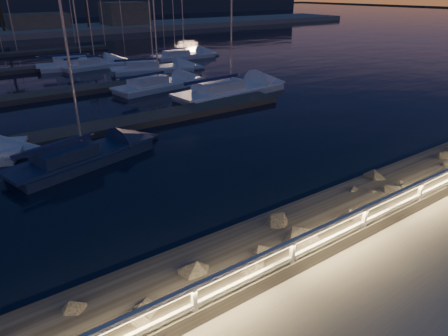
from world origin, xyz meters
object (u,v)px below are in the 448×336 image
at_px(sailboat_k, 80,64).
at_px(sailboat_d, 228,89).
at_px(guard_rail, 342,226).
at_px(sailboat_h, 151,68).
at_px(sailboat_g, 93,64).
at_px(sailboat_b, 80,156).
at_px(sailboat_c, 157,84).
at_px(sailboat_l, 182,55).

bearing_deg(sailboat_k, sailboat_d, -61.42).
height_order(guard_rail, sailboat_h, sailboat_h).
xyz_separation_m(sailboat_g, sailboat_h, (3.98, -5.34, 0.02)).
xyz_separation_m(guard_rail, sailboat_g, (4.75, 36.05, -0.98)).
bearing_deg(sailboat_b, sailboat_d, 11.47).
bearing_deg(sailboat_d, sailboat_h, 87.57).
xyz_separation_m(guard_rail, sailboat_k, (3.56, 36.70, -0.92)).
relative_size(sailboat_d, sailboat_g, 1.35).
distance_m(sailboat_g, sailboat_k, 1.36).
xyz_separation_m(sailboat_c, sailboat_d, (3.58, -5.05, 0.04)).
distance_m(sailboat_c, sailboat_h, 7.56).
height_order(sailboat_c, sailboat_l, sailboat_c).
relative_size(sailboat_d, sailboat_h, 1.18).
height_order(sailboat_b, sailboat_d, sailboat_d).
height_order(sailboat_d, sailboat_k, sailboat_d).
xyz_separation_m(guard_rail, sailboat_d, (9.43, 18.67, -0.91)).
relative_size(sailboat_k, sailboat_l, 1.14).
bearing_deg(sailboat_h, sailboat_k, 146.39).
height_order(sailboat_d, sailboat_g, sailboat_d).
relative_size(guard_rail, sailboat_l, 3.40).
bearing_deg(sailboat_d, sailboat_l, 65.52).
relative_size(sailboat_c, sailboat_d, 0.82).
xyz_separation_m(guard_rail, sailboat_c, (5.85, 23.72, -0.95)).
distance_m(sailboat_h, sailboat_l, 8.53).
xyz_separation_m(sailboat_k, sailboat_l, (11.79, -0.59, -0.06)).
bearing_deg(sailboat_l, sailboat_b, -126.05).
relative_size(sailboat_b, sailboat_d, 0.74).
height_order(guard_rail, sailboat_g, sailboat_g).
distance_m(sailboat_b, sailboat_l, 30.91).
bearing_deg(sailboat_l, sailboat_d, -106.17).
bearing_deg(sailboat_k, guard_rail, -85.00).
bearing_deg(sailboat_d, sailboat_k, 102.31).
bearing_deg(sailboat_b, sailboat_l, 36.18).
height_order(sailboat_b, sailboat_c, sailboat_c).
bearing_deg(sailboat_c, sailboat_g, 86.00).
distance_m(sailboat_g, sailboat_l, 10.59).
distance_m(guard_rail, sailboat_k, 36.88).
height_order(sailboat_h, sailboat_l, sailboat_h).
bearing_deg(sailboat_b, sailboat_h, 40.73).
xyz_separation_m(sailboat_c, sailboat_h, (2.88, 6.99, -0.01)).
height_order(guard_rail, sailboat_c, sailboat_c).
bearing_deg(sailboat_c, sailboat_k, 90.95).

